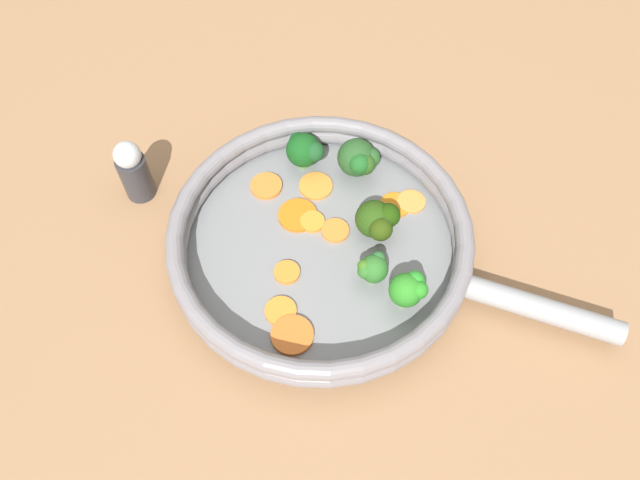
% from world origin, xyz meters
% --- Properties ---
extents(ground_plane, '(4.00, 4.00, 0.00)m').
position_xyz_m(ground_plane, '(0.00, 0.00, 0.00)').
color(ground_plane, '#9D734E').
extents(skillet, '(0.33, 0.33, 0.01)m').
position_xyz_m(skillet, '(0.00, 0.00, 0.01)').
color(skillet, gray).
rests_on(skillet, ground_plane).
extents(skillet_rim_wall, '(0.35, 0.35, 0.04)m').
position_xyz_m(skillet_rim_wall, '(0.00, 0.00, 0.03)').
color(skillet_rim_wall, gray).
rests_on(skillet_rim_wall, skillet).
extents(skillet_handle, '(0.17, 0.10, 0.03)m').
position_xyz_m(skillet_handle, '(-0.23, 0.10, 0.03)').
color(skillet_handle, '#999B9E').
rests_on(skillet_handle, skillet).
extents(skillet_rivet_left, '(0.01, 0.01, 0.01)m').
position_xyz_m(skillet_rivet_left, '(-0.13, 0.09, 0.02)').
color(skillet_rivet_left, gray).
rests_on(skillet_rivet_left, skillet).
extents(skillet_rivet_right, '(0.01, 0.01, 0.01)m').
position_xyz_m(skillet_rivet_right, '(-0.15, 0.04, 0.02)').
color(skillet_rivet_right, gray).
rests_on(skillet_rivet_right, skillet).
extents(carrot_slice_0, '(0.05, 0.05, 0.01)m').
position_xyz_m(carrot_slice_0, '(0.06, -0.09, 0.02)').
color(carrot_slice_0, orange).
rests_on(carrot_slice_0, skillet).
extents(carrot_slice_1, '(0.06, 0.06, 0.01)m').
position_xyz_m(carrot_slice_1, '(0.04, 0.11, 0.02)').
color(carrot_slice_1, orange).
rests_on(carrot_slice_1, skillet).
extents(carrot_slice_2, '(0.04, 0.04, 0.00)m').
position_xyz_m(carrot_slice_2, '(0.05, 0.08, 0.02)').
color(carrot_slice_2, orange).
rests_on(carrot_slice_2, skillet).
extents(carrot_slice_3, '(0.05, 0.05, 0.00)m').
position_xyz_m(carrot_slice_3, '(-0.02, -0.02, 0.02)').
color(carrot_slice_3, orange).
rests_on(carrot_slice_3, skillet).
extents(carrot_slice_4, '(0.04, 0.04, 0.01)m').
position_xyz_m(carrot_slice_4, '(0.04, 0.03, 0.02)').
color(carrot_slice_4, orange).
rests_on(carrot_slice_4, skillet).
extents(carrot_slice_5, '(0.05, 0.05, 0.00)m').
position_xyz_m(carrot_slice_5, '(0.00, -0.09, 0.02)').
color(carrot_slice_5, orange).
rests_on(carrot_slice_5, skillet).
extents(carrot_slice_6, '(0.06, 0.06, 0.01)m').
position_xyz_m(carrot_slice_6, '(0.02, -0.04, 0.02)').
color(carrot_slice_6, orange).
rests_on(carrot_slice_6, skillet).
extents(carrot_slice_7, '(0.05, 0.05, 0.00)m').
position_xyz_m(carrot_slice_7, '(-0.12, -0.06, 0.02)').
color(carrot_slice_7, '#F89540').
rests_on(carrot_slice_7, skillet).
extents(carrot_slice_8, '(0.05, 0.05, 0.00)m').
position_xyz_m(carrot_slice_8, '(-0.10, -0.05, 0.02)').
color(carrot_slice_8, orange).
rests_on(carrot_slice_8, skillet).
extents(carrot_slice_9, '(0.04, 0.04, 0.01)m').
position_xyz_m(carrot_slice_9, '(0.01, -0.03, 0.02)').
color(carrot_slice_9, orange).
rests_on(carrot_slice_9, skillet).
extents(broccoli_floret_0, '(0.04, 0.04, 0.05)m').
position_xyz_m(broccoli_floret_0, '(-0.09, 0.08, 0.04)').
color(broccoli_floret_0, '#7DA66E').
rests_on(broccoli_floret_0, skillet).
extents(broccoli_floret_1, '(0.05, 0.05, 0.05)m').
position_xyz_m(broccoli_floret_1, '(-0.07, -0.02, 0.04)').
color(broccoli_floret_1, '#88A86E').
rests_on(broccoli_floret_1, skillet).
extents(broccoli_floret_2, '(0.05, 0.04, 0.05)m').
position_xyz_m(broccoli_floret_2, '(0.01, -0.12, 0.04)').
color(broccoli_floret_2, '#659152').
rests_on(broccoli_floret_2, skillet).
extents(broccoli_floret_3, '(0.04, 0.03, 0.04)m').
position_xyz_m(broccoli_floret_3, '(-0.06, 0.05, 0.04)').
color(broccoli_floret_3, '#73955B').
rests_on(broccoli_floret_3, skillet).
extents(broccoli_floret_4, '(0.05, 0.05, 0.05)m').
position_xyz_m(broccoli_floret_4, '(-0.05, -0.10, 0.04)').
color(broccoli_floret_4, '#769F60').
rests_on(broccoli_floret_4, skillet).
extents(salt_shaker, '(0.04, 0.04, 0.09)m').
position_xyz_m(salt_shaker, '(0.22, -0.10, 0.04)').
color(salt_shaker, '#333338').
rests_on(salt_shaker, ground_plane).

